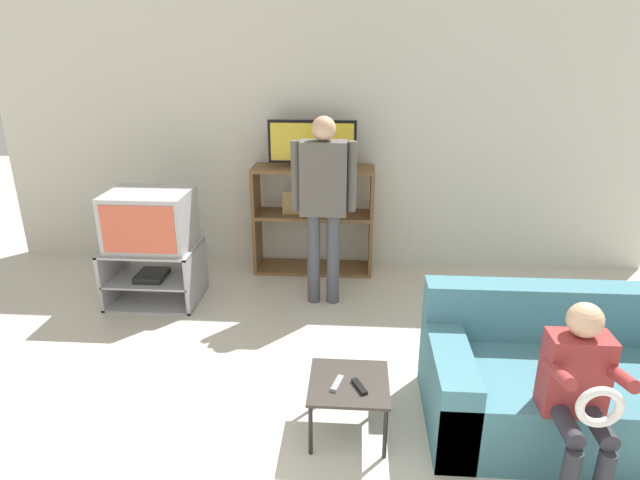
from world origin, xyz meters
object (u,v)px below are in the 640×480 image
Objects in this scene: remote_control_black at (359,387)px; television_main at (150,219)px; media_shelf at (313,219)px; television_flat at (312,145)px; snack_table at (349,387)px; person_standing_adult at (323,194)px; person_seated_child at (580,389)px; remote_control_white at (337,383)px; couch at (591,385)px; tv_stand at (155,274)px.

television_main is at bearing 111.42° from remote_control_black.
television_flat reaches higher than media_shelf.
media_shelf is 2.54× the size of snack_table.
media_shelf is at bearing 101.67° from person_standing_adult.
television_flat is at bearing 119.28° from person_seated_child.
couch is (1.48, 0.21, -0.08)m from remote_control_white.
couch is (3.14, -1.44, -0.48)m from television_main.
couch is (1.42, 0.17, -0.04)m from snack_table.
couch is 1.90× the size of person_seated_child.
tv_stand is 0.48× the size of person_standing_adult.
television_flat reaches higher than snack_table.
couch reaches higher than snack_table.
media_shelf reaches higher than television_main.
television_main is 0.84× the size of television_flat.
remote_control_white is at bearing -44.56° from tv_stand.
remote_control_white is 0.09× the size of person_standing_adult.
couch is at bearing -50.34° from media_shelf.
television_main reaches higher than snack_table.
snack_table is at bearing 163.21° from person_seated_child.
snack_table is 0.09m from remote_control_black.
person_seated_child is (1.11, -0.33, 0.29)m from snack_table.
tv_stand is at bearing -150.37° from media_shelf.
person_standing_adult is at bearing 74.91° from remote_control_black.
television_flat is at bearing 29.71° from tv_stand.
tv_stand is 1.65m from person_standing_adult.
television_flat is at bearing 113.65° from remote_control_white.
person_standing_adult is at bearing 111.92° from remote_control_white.
person_standing_adult is (0.14, -0.69, 0.44)m from media_shelf.
television_flat is 0.76m from person_standing_adult.
television_main reaches higher than remote_control_black.
television_main is at bearing 145.39° from person_seated_child.
person_seated_child reaches higher than remote_control_white.
person_standing_adult is 2.45m from person_seated_child.
tv_stand is 2.33m from remote_control_white.
remote_control_black is 0.08× the size of couch.
media_shelf is 0.72× the size of person_standing_adult.
remote_control_black is (0.45, -2.41, -0.18)m from media_shelf.
tv_stand is at bearing 151.10° from remote_control_white.
media_shelf is at bearing 11.06° from television_flat.
tv_stand is 1.56m from media_shelf.
television_main is at bearing 150.68° from remote_control_white.
remote_control_black is at bearing -170.47° from couch.
tv_stand is 1.70× the size of snack_table.
tv_stand is at bearing 155.57° from couch.
media_shelf is at bearing 75.32° from remote_control_black.
person_standing_adult reaches higher than person_seated_child.
person_seated_child is at bearing -55.79° from person_standing_adult.
remote_control_white is at bearing -172.01° from couch.
television_flat is 3.01m from couch.
remote_control_white is at bearing 165.74° from person_seated_child.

